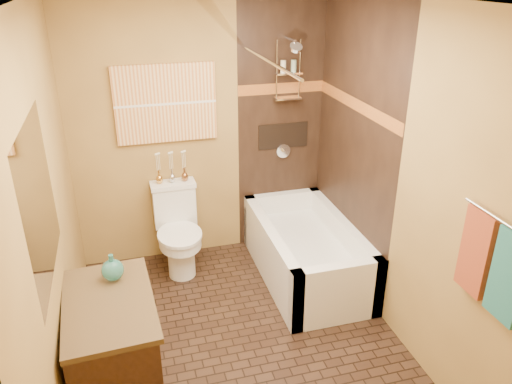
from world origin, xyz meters
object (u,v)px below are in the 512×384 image
object	(u,v)px
bathtub	(306,255)
toilet	(178,230)
sunset_painting	(166,104)
vanity	(114,351)

from	to	relation	value
bathtub	toilet	xyz separation A→B (m)	(-1.11, 0.46, 0.19)
toilet	sunset_painting	bearing A→B (deg)	89.23
toilet	vanity	xyz separation A→B (m)	(-0.61, -1.48, -0.02)
toilet	bathtub	bearing A→B (deg)	-23.02
sunset_painting	vanity	bearing A→B (deg)	-109.26
toilet	vanity	world-z (taller)	toilet
sunset_painting	toilet	xyz separation A→B (m)	(0.00, -0.27, -1.13)
sunset_painting	vanity	xyz separation A→B (m)	(-0.61, -1.75, -1.15)
bathtub	toilet	world-z (taller)	toilet
toilet	vanity	size ratio (longest dim) A/B	0.89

